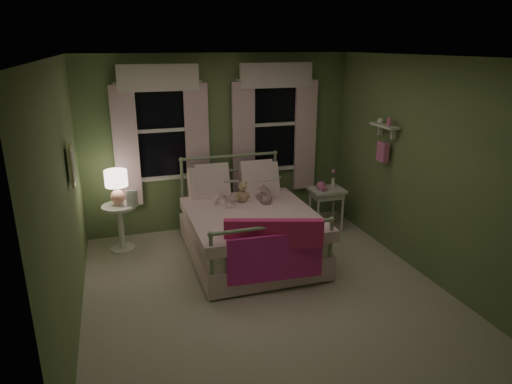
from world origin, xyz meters
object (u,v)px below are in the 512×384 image
object	(u,v)px
nightstand_left	(120,221)
child_right	(259,176)
teddy_bear	(242,193)
table_lamp	(117,184)
child_left	(219,179)
nightstand_right	(327,195)
bed	(248,228)

from	to	relation	value
nightstand_left	child_right	bearing A→B (deg)	-7.77
teddy_bear	table_lamp	xyz separation A→B (m)	(-1.62, 0.42, 0.16)
teddy_bear	table_lamp	distance (m)	1.68
nightstand_left	child_left	bearing A→B (deg)	-10.97
teddy_bear	child_left	bearing A→B (deg)	150.50
nightstand_right	nightstand_left	bearing A→B (deg)	176.38
teddy_bear	table_lamp	bearing A→B (deg)	165.52
table_lamp	nightstand_right	size ratio (longest dim) A/B	0.73
teddy_bear	nightstand_right	world-z (taller)	teddy_bear
table_lamp	nightstand_left	bearing A→B (deg)	0.00
bed	nightstand_right	world-z (taller)	bed
child_right	teddy_bear	world-z (taller)	child_right
teddy_bear	child_right	bearing A→B (deg)	29.50
child_right	child_left	bearing A→B (deg)	2.54
child_right	nightstand_left	bearing A→B (deg)	-5.23
nightstand_left	nightstand_right	distance (m)	3.00
child_left	nightstand_left	world-z (taller)	child_left
bed	child_left	distance (m)	0.78
child_left	nightstand_right	xyz separation A→B (m)	(1.66, 0.07, -0.42)
nightstand_right	child_left	bearing A→B (deg)	-177.61
nightstand_left	teddy_bear	bearing A→B (deg)	-14.48
nightstand_left	table_lamp	xyz separation A→B (m)	(0.00, 0.00, 0.54)
teddy_bear	nightstand_left	size ratio (longest dim) A/B	0.46
child_right	teddy_bear	bearing A→B (deg)	32.03
child_right	table_lamp	size ratio (longest dim) A/B	1.67
child_left	nightstand_left	xyz separation A→B (m)	(-1.34, 0.26, -0.55)
bed	teddy_bear	bearing A→B (deg)	90.00
child_left	nightstand_left	bearing A→B (deg)	-20.74
table_lamp	nightstand_right	distance (m)	3.03
bed	teddy_bear	size ratio (longest dim) A/B	6.87
child_left	child_right	xyz separation A→B (m)	(0.56, 0.00, -0.01)
nightstand_left	table_lamp	world-z (taller)	table_lamp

